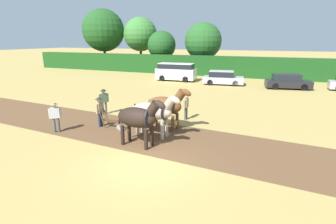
# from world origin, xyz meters

# --- Properties ---
(ground_plane) EXTENTS (240.00, 240.00, 0.00)m
(ground_plane) POSITION_xyz_m (0.00, 0.00, 0.00)
(ground_plane) COLOR #A88E4C
(plowed_furrow_strip) EXTENTS (25.62, 6.21, 0.01)m
(plowed_furrow_strip) POSITION_xyz_m (-4.94, 3.20, 0.00)
(plowed_furrow_strip) COLOR brown
(plowed_furrow_strip) RESTS_ON ground
(hedgerow) EXTENTS (69.23, 1.47, 2.73)m
(hedgerow) POSITION_xyz_m (0.00, 27.61, 1.36)
(hedgerow) COLOR #194719
(hedgerow) RESTS_ON ground
(tree_far_left) EXTENTS (7.25, 7.25, 10.07)m
(tree_far_left) POSITION_xyz_m (-24.14, 31.04, 6.43)
(tree_far_left) COLOR brown
(tree_far_left) RESTS_ON ground
(tree_left) EXTENTS (5.68, 5.68, 8.60)m
(tree_left) POSITION_xyz_m (-17.50, 32.25, 5.75)
(tree_left) COLOR #4C3823
(tree_left) RESTS_ON ground
(tree_center_left) EXTENTS (4.53, 4.53, 6.29)m
(tree_center_left) POSITION_xyz_m (-12.90, 30.76, 4.01)
(tree_center_left) COLOR brown
(tree_center_left) RESTS_ON ground
(tree_center) EXTENTS (5.54, 5.54, 7.45)m
(tree_center) POSITION_xyz_m (-6.16, 30.95, 4.67)
(tree_center) COLOR #423323
(tree_center) RESTS_ON ground
(draft_horse_lead_left) EXTENTS (2.69, 1.14, 2.42)m
(draft_horse_lead_left) POSITION_xyz_m (-1.13, 1.53, 1.39)
(draft_horse_lead_left) COLOR black
(draft_horse_lead_left) RESTS_ON ground
(draft_horse_lead_right) EXTENTS (2.91, 1.05, 2.35)m
(draft_horse_lead_right) POSITION_xyz_m (-1.04, 2.93, 1.35)
(draft_horse_lead_right) COLOR #B2A38E
(draft_horse_lead_right) RESTS_ON ground
(draft_horse_trail_left) EXTENTS (2.83, 1.18, 2.47)m
(draft_horse_trail_left) POSITION_xyz_m (-0.93, 4.33, 1.36)
(draft_horse_trail_left) COLOR brown
(draft_horse_trail_left) RESTS_ON ground
(plow) EXTENTS (1.58, 0.49, 1.13)m
(plow) POSITION_xyz_m (-3.59, 3.10, 0.32)
(plow) COLOR #4C331E
(plow) RESTS_ON ground
(farmer_at_plow) EXTENTS (0.43, 0.66, 1.72)m
(farmer_at_plow) POSITION_xyz_m (-4.62, 3.20, 1.01)
(farmer_at_plow) COLOR #28334C
(farmer_at_plow) RESTS_ON ground
(farmer_beside_team) EXTENTS (0.22, 0.64, 1.58)m
(farmer_beside_team) POSITION_xyz_m (-0.45, 6.44, 0.90)
(farmer_beside_team) COLOR #4C4C4C
(farmer_beside_team) RESTS_ON ground
(farmer_onlooker_left) EXTENTS (0.54, 0.44, 1.66)m
(farmer_onlooker_left) POSITION_xyz_m (-6.22, 1.45, 0.97)
(farmer_onlooker_left) COLOR #4C4C4C
(farmer_onlooker_left) RESTS_ON ground
(farmer_onlooker_right) EXTENTS (0.45, 0.55, 1.71)m
(farmer_onlooker_right) POSITION_xyz_m (-5.97, 5.46, 1.00)
(farmer_onlooker_right) COLOR #4C4C4C
(farmer_onlooker_right) RESTS_ON ground
(parked_van) EXTENTS (4.88, 2.21, 2.12)m
(parked_van) POSITION_xyz_m (-6.84, 21.39, 1.09)
(parked_van) COLOR silver
(parked_van) RESTS_ON ground
(parked_car_left) EXTENTS (4.61, 2.39, 1.54)m
(parked_car_left) POSITION_xyz_m (-0.96, 20.65, 0.74)
(parked_car_left) COLOR #A8A8B2
(parked_car_left) RESTS_ON ground
(parked_car_center_left) EXTENTS (4.63, 2.60, 1.51)m
(parked_car_center_left) POSITION_xyz_m (5.71, 20.63, 0.73)
(parked_car_center_left) COLOR black
(parked_car_center_left) RESTS_ON ground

